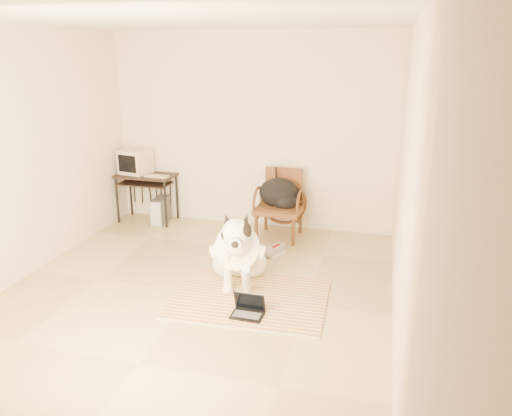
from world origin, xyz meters
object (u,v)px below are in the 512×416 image
at_px(dog, 238,253).
at_px(crt_monitor, 135,161).
at_px(laptop, 248,309).
at_px(computer_desk, 146,181).
at_px(rattan_chair, 280,204).
at_px(pc_tower, 161,210).
at_px(backpack, 280,194).

height_order(dog, crt_monitor, crt_monitor).
relative_size(laptop, computer_desk, 0.37).
relative_size(laptop, rattan_chair, 0.34).
bearing_deg(dog, rattan_chair, 85.19).
relative_size(pc_tower, backpack, 0.76).
xyz_separation_m(pc_tower, rattan_chair, (1.81, -0.10, 0.27)).
height_order(pc_tower, backpack, backpack).
bearing_deg(laptop, computer_desk, 133.23).
bearing_deg(pc_tower, dog, -44.40).
xyz_separation_m(crt_monitor, pc_tower, (0.40, -0.09, -0.69)).
xyz_separation_m(laptop, pc_tower, (-1.97, 2.30, 0.12)).
xyz_separation_m(crt_monitor, rattan_chair, (2.21, -0.20, -0.42)).
relative_size(rattan_chair, backpack, 1.68).
height_order(computer_desk, backpack, backpack).
distance_m(pc_tower, rattan_chair, 1.84).
height_order(crt_monitor, rattan_chair, crt_monitor).
bearing_deg(rattan_chair, dog, -94.81).
bearing_deg(pc_tower, computer_desk, 172.58).
height_order(computer_desk, pc_tower, computer_desk).
bearing_deg(backpack, dog, -94.98).
xyz_separation_m(laptop, rattan_chair, (-0.16, 2.20, 0.39)).
xyz_separation_m(computer_desk, backpack, (2.03, -0.16, -0.00)).
height_order(computer_desk, crt_monitor, crt_monitor).
height_order(crt_monitor, backpack, crt_monitor).
relative_size(dog, pc_tower, 2.94).
distance_m(dog, laptop, 0.77).
bearing_deg(laptop, backpack, 94.10).
bearing_deg(crt_monitor, pc_tower, -13.32).
xyz_separation_m(laptop, backpack, (-0.16, 2.17, 0.53)).
bearing_deg(backpack, rattan_chair, 94.13).
bearing_deg(rattan_chair, laptop, -85.90).
bearing_deg(rattan_chair, crt_monitor, 174.89).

